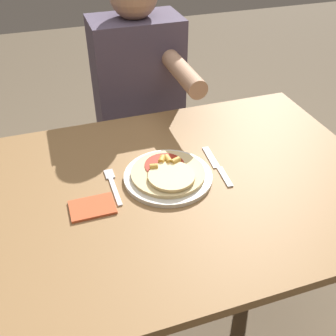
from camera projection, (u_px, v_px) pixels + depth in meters
name	position (u px, v px, depth m)	size (l,w,h in m)	color
ground_plane	(181.00, 317.00, 1.65)	(8.00, 8.00, 0.00)	brown
dining_table	(185.00, 206.00, 1.27)	(1.21, 0.88, 0.73)	olive
plate	(168.00, 176.00, 1.22)	(0.27, 0.27, 0.01)	silver
pizza	(169.00, 173.00, 1.20)	(0.23, 0.23, 0.04)	#E0C689
fork	(113.00, 184.00, 1.19)	(0.03, 0.18, 0.00)	silver
knife	(217.00, 166.00, 1.26)	(0.03, 0.22, 0.00)	silver
napkin	(92.00, 207.00, 1.11)	(0.13, 0.09, 0.01)	#C6512D
person_diner	(139.00, 95.00, 1.71)	(0.36, 0.52, 1.22)	#2D2D38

